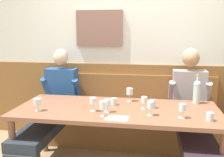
{
  "coord_description": "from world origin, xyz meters",
  "views": [
    {
      "loc": [
        0.36,
        -2.45,
        1.53
      ],
      "look_at": [
        -0.1,
        0.44,
        0.99
      ],
      "focal_mm": 41.17,
      "sensor_mm": 36.0,
      "label": 1
    }
  ],
  "objects_px": {
    "dining_table": "(117,115)",
    "wine_glass_center_front": "(144,100)",
    "person_center_left_seat": "(193,112)",
    "wine_glass_near_bucket": "(130,92)",
    "water_tumbler_left": "(153,104)",
    "wine_glass_mid_right": "(38,102)",
    "wine_glass_center_rear": "(151,106)",
    "water_tumbler_center": "(210,117)",
    "wine_glass_by_bottle": "(103,106)",
    "water_tumbler_right": "(114,102)",
    "wine_glass_right_end": "(182,108)",
    "wine_glass_mid_left": "(107,103)",
    "wine_bottle_green_tall": "(197,91)",
    "person_right_seat": "(52,106)",
    "wall_bench": "(124,125)",
    "wine_glass_left_end": "(93,101)"
  },
  "relations": [
    {
      "from": "water_tumbler_right",
      "to": "wine_glass_mid_right",
      "type": "bearing_deg",
      "value": -155.7
    },
    {
      "from": "dining_table",
      "to": "wine_bottle_green_tall",
      "type": "bearing_deg",
      "value": 20.97
    },
    {
      "from": "wine_glass_mid_right",
      "to": "wine_glass_right_end",
      "type": "relative_size",
      "value": 0.95
    },
    {
      "from": "wine_bottle_green_tall",
      "to": "wine_glass_left_end",
      "type": "distance_m",
      "value": 1.17
    },
    {
      "from": "wine_glass_by_bottle",
      "to": "water_tumbler_left",
      "type": "distance_m",
      "value": 0.58
    },
    {
      "from": "wall_bench",
      "to": "wine_bottle_green_tall",
      "type": "distance_m",
      "value": 1.11
    },
    {
      "from": "wine_bottle_green_tall",
      "to": "water_tumbler_left",
      "type": "bearing_deg",
      "value": -152.07
    },
    {
      "from": "person_right_seat",
      "to": "water_tumbler_right",
      "type": "height_order",
      "value": "person_right_seat"
    },
    {
      "from": "wine_glass_near_bucket",
      "to": "wine_glass_right_end",
      "type": "bearing_deg",
      "value": -43.13
    },
    {
      "from": "wine_glass_right_end",
      "to": "water_tumbler_right",
      "type": "xyz_separation_m",
      "value": [
        -0.69,
        0.32,
        -0.05
      ]
    },
    {
      "from": "wall_bench",
      "to": "wine_glass_by_bottle",
      "type": "relative_size",
      "value": 16.21
    },
    {
      "from": "wine_glass_mid_right",
      "to": "person_center_left_seat",
      "type": "bearing_deg",
      "value": 18.85
    },
    {
      "from": "wine_glass_near_bucket",
      "to": "water_tumbler_left",
      "type": "bearing_deg",
      "value": -40.15
    },
    {
      "from": "wall_bench",
      "to": "wine_bottle_green_tall",
      "type": "bearing_deg",
      "value": -25.0
    },
    {
      "from": "wine_bottle_green_tall",
      "to": "water_tumbler_left",
      "type": "relative_size",
      "value": 3.65
    },
    {
      "from": "wine_glass_right_end",
      "to": "wine_glass_near_bucket",
      "type": "bearing_deg",
      "value": 136.87
    },
    {
      "from": "water_tumbler_right",
      "to": "person_center_left_seat",
      "type": "bearing_deg",
      "value": 13.98
    },
    {
      "from": "person_center_left_seat",
      "to": "wine_glass_left_end",
      "type": "height_order",
      "value": "person_center_left_seat"
    },
    {
      "from": "wine_glass_mid_right",
      "to": "wine_glass_left_end",
      "type": "xyz_separation_m",
      "value": [
        0.56,
        0.08,
        0.01
      ]
    },
    {
      "from": "wine_glass_center_rear",
      "to": "wine_glass_right_end",
      "type": "height_order",
      "value": "same"
    },
    {
      "from": "person_center_left_seat",
      "to": "water_tumbler_right",
      "type": "bearing_deg",
      "value": -166.02
    },
    {
      "from": "water_tumbler_center",
      "to": "wine_glass_by_bottle",
      "type": "bearing_deg",
      "value": -178.02
    },
    {
      "from": "water_tumbler_left",
      "to": "wine_glass_center_rear",
      "type": "bearing_deg",
      "value": -94.79
    },
    {
      "from": "wine_glass_mid_left",
      "to": "person_center_left_seat",
      "type": "bearing_deg",
      "value": 28.16
    },
    {
      "from": "wine_glass_mid_right",
      "to": "wine_glass_by_bottle",
      "type": "bearing_deg",
      "value": -5.25
    },
    {
      "from": "wine_glass_center_front",
      "to": "water_tumbler_left",
      "type": "distance_m",
      "value": 0.11
    },
    {
      "from": "wine_glass_center_rear",
      "to": "wine_glass_right_end",
      "type": "distance_m",
      "value": 0.29
    },
    {
      "from": "person_center_left_seat",
      "to": "wine_bottle_green_tall",
      "type": "relative_size",
      "value": 4.02
    },
    {
      "from": "person_right_seat",
      "to": "wine_glass_mid_left",
      "type": "bearing_deg",
      "value": -31.13
    },
    {
      "from": "wine_glass_left_end",
      "to": "wine_bottle_green_tall",
      "type": "bearing_deg",
      "value": 23.3
    },
    {
      "from": "person_center_left_seat",
      "to": "wine_glass_near_bucket",
      "type": "distance_m",
      "value": 0.74
    },
    {
      "from": "wine_glass_mid_right",
      "to": "wine_glass_center_rear",
      "type": "relative_size",
      "value": 0.94
    },
    {
      "from": "wall_bench",
      "to": "wine_glass_right_end",
      "type": "height_order",
      "value": "wall_bench"
    },
    {
      "from": "water_tumbler_right",
      "to": "wine_bottle_green_tall",
      "type": "bearing_deg",
      "value": 12.96
    },
    {
      "from": "dining_table",
      "to": "wine_glass_near_bucket",
      "type": "bearing_deg",
      "value": 70.26
    },
    {
      "from": "wine_glass_right_end",
      "to": "wine_glass_mid_left",
      "type": "distance_m",
      "value": 0.72
    },
    {
      "from": "dining_table",
      "to": "wine_bottle_green_tall",
      "type": "distance_m",
      "value": 0.94
    },
    {
      "from": "wine_glass_mid_right",
      "to": "water_tumbler_center",
      "type": "xyz_separation_m",
      "value": [
        1.66,
        -0.03,
        -0.05
      ]
    },
    {
      "from": "person_right_seat",
      "to": "water_tumbler_right",
      "type": "relative_size",
      "value": 17.46
    },
    {
      "from": "wine_glass_left_end",
      "to": "wine_glass_right_end",
      "type": "relative_size",
      "value": 1.05
    },
    {
      "from": "wine_bottle_green_tall",
      "to": "wine_glass_right_end",
      "type": "distance_m",
      "value": 0.57
    },
    {
      "from": "dining_table",
      "to": "wine_glass_mid_left",
      "type": "relative_size",
      "value": 16.09
    },
    {
      "from": "person_center_left_seat",
      "to": "wine_glass_mid_right",
      "type": "bearing_deg",
      "value": -161.15
    },
    {
      "from": "dining_table",
      "to": "wine_bottle_green_tall",
      "type": "relative_size",
      "value": 6.38
    },
    {
      "from": "dining_table",
      "to": "wine_glass_center_front",
      "type": "distance_m",
      "value": 0.33
    },
    {
      "from": "wine_glass_center_rear",
      "to": "wine_glass_mid_left",
      "type": "xyz_separation_m",
      "value": [
        -0.42,
        0.03,
        0.0
      ]
    },
    {
      "from": "wine_glass_mid_left",
      "to": "wine_glass_center_front",
      "type": "bearing_deg",
      "value": 25.07
    },
    {
      "from": "wall_bench",
      "to": "water_tumbler_left",
      "type": "xyz_separation_m",
      "value": [
        0.37,
        -0.65,
        0.5
      ]
    },
    {
      "from": "water_tumbler_left",
      "to": "wine_glass_near_bucket",
      "type": "bearing_deg",
      "value": 139.85
    },
    {
      "from": "person_right_seat",
      "to": "wine_glass_mid_left",
      "type": "relative_size",
      "value": 10.1
    }
  ]
}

